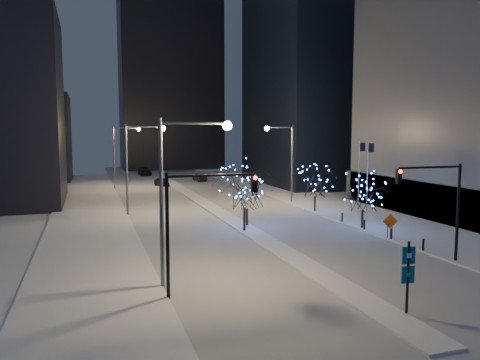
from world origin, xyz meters
name	(u,v)px	position (x,y,z in m)	size (l,w,h in m)	color
ground	(330,281)	(0.00, 0.00, 0.00)	(160.00, 160.00, 0.00)	white
road	(200,201)	(0.00, 35.00, 0.01)	(20.00, 130.00, 0.02)	#A4A9B3
median	(209,206)	(0.00, 30.00, 0.07)	(2.00, 80.00, 0.15)	silver
east_sidewalk	(361,213)	(15.00, 20.00, 0.07)	(10.00, 90.00, 0.15)	silver
west_sidewalk	(90,230)	(-14.00, 20.00, 0.07)	(8.00, 90.00, 0.15)	silver
filler_west_far	(19,138)	(-26.00, 70.00, 8.00)	(18.00, 16.00, 16.00)	black
horizon_block	(170,83)	(6.00, 92.00, 21.00)	(24.00, 14.00, 42.00)	black
street_lamp_w_near	(179,178)	(-8.94, 2.00, 6.50)	(4.40, 0.56, 10.00)	#595E66
street_lamp_w_mid	(136,156)	(-8.94, 27.00, 6.50)	(4.40, 0.56, 10.00)	#595E66
street_lamp_w_far	(121,148)	(-8.94, 52.00, 6.50)	(4.40, 0.56, 10.00)	#595E66
street_lamp_east	(286,153)	(10.08, 30.00, 6.45)	(3.90, 0.56, 10.00)	#595E66
traffic_signal_west	(195,213)	(-8.44, 0.00, 4.76)	(5.26, 0.43, 7.00)	black
traffic_signal_east	(440,197)	(8.94, 1.00, 4.76)	(5.26, 0.43, 7.00)	black
flagpoles	(364,174)	(13.37, 17.25, 4.80)	(1.35, 2.60, 8.00)	silver
bollards	(377,229)	(10.20, 10.00, 0.60)	(0.16, 12.16, 0.90)	black
car_near	(162,182)	(-2.31, 53.25, 0.72)	(1.71, 4.25, 1.45)	black
car_mid	(200,177)	(5.59, 59.15, 0.71)	(1.51, 4.34, 1.43)	black
car_far	(145,171)	(-2.70, 73.97, 0.81)	(2.28, 5.61, 1.63)	black
holiday_tree_median_near	(244,185)	(-0.50, 15.10, 4.31)	(6.55, 6.55, 6.61)	black
holiday_tree_median_far	(247,194)	(0.50, 17.29, 3.19)	(4.13, 4.13, 4.76)	black
holiday_tree_plaza_near	(363,193)	(10.50, 12.85, 3.46)	(5.08, 5.08, 5.31)	black
holiday_tree_plaza_far	(315,182)	(10.50, 22.54, 3.43)	(5.51, 5.51, 5.20)	black
wayfinding_sign	(408,270)	(0.97, -6.00, 2.34)	(0.68, 0.19, 3.82)	black
construction_sign	(390,224)	(10.30, 8.31, 1.40)	(1.22, 0.39, 2.08)	black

